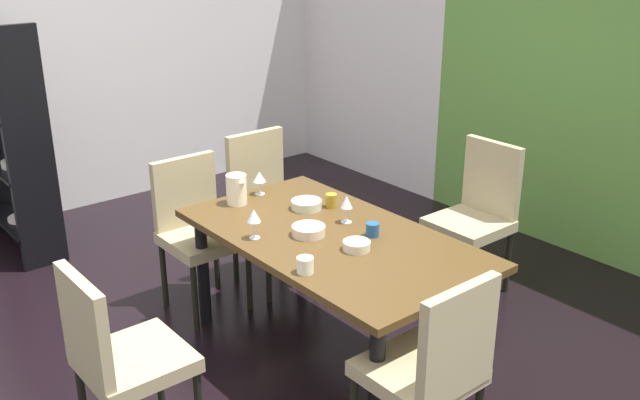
{
  "coord_description": "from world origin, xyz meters",
  "views": [
    {
      "loc": [
        2.89,
        -1.82,
        2.24
      ],
      "look_at": [
        0.12,
        0.46,
        0.85
      ],
      "focal_mm": 40.0,
      "sensor_mm": 36.0,
      "label": 1
    }
  ],
  "objects": [
    {
      "name": "ground_plane",
      "position": [
        0.0,
        0.0,
        -0.01
      ],
      "size": [
        5.7,
        5.43,
        0.02
      ],
      "primitive_type": "cube",
      "color": "black"
    },
    {
      "name": "back_panel_interior",
      "position": [
        -1.9,
        2.67,
        1.26
      ],
      "size": [
        1.89,
        0.1,
        2.52
      ],
      "primitive_type": "cube",
      "color": "silver",
      "rests_on": "ground_plane"
    },
    {
      "name": "left_interior_panel",
      "position": [
        -2.8,
        0.0,
        1.26
      ],
      "size": [
        0.1,
        5.43,
        2.52
      ],
      "primitive_type": "cube",
      "color": "silver",
      "rests_on": "ground_plane"
    },
    {
      "name": "dining_table",
      "position": [
        0.29,
        0.39,
        0.64
      ],
      "size": [
        1.67,
        0.93,
        0.72
      ],
      "color": "#50381C",
      "rests_on": "ground_plane"
    },
    {
      "name": "chair_head_far",
      "position": [
        0.27,
        1.63,
        0.54
      ],
      "size": [
        0.44,
        0.45,
        0.97
      ],
      "rotation": [
        0.0,
        0.0,
        3.14
      ],
      "color": "tan",
      "rests_on": "ground_plane"
    },
    {
      "name": "chair_left_far",
      "position": [
        -0.68,
        0.66,
        0.55
      ],
      "size": [
        0.44,
        0.44,
        1.0
      ],
      "rotation": [
        0.0,
        0.0,
        -1.57
      ],
      "color": "tan",
      "rests_on": "ground_plane"
    },
    {
      "name": "chair_head_near",
      "position": [
        0.33,
        -0.84,
        0.53
      ],
      "size": [
        0.44,
        0.44,
        0.93
      ],
      "color": "tan",
      "rests_on": "ground_plane"
    },
    {
      "name": "chair_left_near",
      "position": [
        -0.67,
        0.13,
        0.53
      ],
      "size": [
        0.44,
        0.44,
        0.93
      ],
      "rotation": [
        0.0,
        0.0,
        -1.57
      ],
      "color": "tan",
      "rests_on": "ground_plane"
    },
    {
      "name": "chair_right_near",
      "position": [
        1.25,
        0.13,
        0.53
      ],
      "size": [
        0.44,
        0.44,
        0.95
      ],
      "rotation": [
        0.0,
        0.0,
        1.57
      ],
      "color": "tan",
      "rests_on": "ground_plane"
    },
    {
      "name": "display_shelf",
      "position": [
        -2.25,
        -0.44,
        0.83
      ],
      "size": [
        0.9,
        0.31,
        1.66
      ],
      "color": "black",
      "rests_on": "ground_plane"
    },
    {
      "name": "wine_glass_south",
      "position": [
        0.21,
        0.56,
        0.84
      ],
      "size": [
        0.07,
        0.07,
        0.16
      ],
      "color": "silver",
      "rests_on": "dining_table"
    },
    {
      "name": "wine_glass_rear",
      "position": [
        0.07,
        0.06,
        0.84
      ],
      "size": [
        0.07,
        0.07,
        0.16
      ],
      "color": "silver",
      "rests_on": "dining_table"
    },
    {
      "name": "wine_glass_near_shelf",
      "position": [
        -0.44,
        0.45,
        0.83
      ],
      "size": [
        0.08,
        0.08,
        0.14
      ],
      "color": "silver",
      "rests_on": "dining_table"
    },
    {
      "name": "serving_bowl_corner",
      "position": [
        -0.08,
        0.52,
        0.75
      ],
      "size": [
        0.18,
        0.18,
        0.05
      ],
      "primitive_type": "cylinder",
      "color": "beige",
      "rests_on": "dining_table"
    },
    {
      "name": "serving_bowl_front",
      "position": [
        0.22,
        0.3,
        0.75
      ],
      "size": [
        0.18,
        0.18,
        0.05
      ],
      "primitive_type": "cylinder",
      "color": "beige",
      "rests_on": "dining_table"
    },
    {
      "name": "serving_bowl_near_window",
      "position": [
        0.51,
        0.37,
        0.75
      ],
      "size": [
        0.14,
        0.14,
        0.05
      ],
      "primitive_type": "cylinder",
      "color": "beige",
      "rests_on": "dining_table"
    },
    {
      "name": "cup_right",
      "position": [
        0.44,
        0.55,
        0.76
      ],
      "size": [
        0.07,
        0.07,
        0.07
      ],
      "primitive_type": "cylinder",
      "color": "#21528B",
      "rests_on": "dining_table"
    },
    {
      "name": "cup_west",
      "position": [
        -0.01,
        0.64,
        0.76
      ],
      "size": [
        0.07,
        0.07,
        0.08
      ],
      "primitive_type": "cylinder",
      "color": "#AA8222",
      "rests_on": "dining_table"
    },
    {
      "name": "cup_left",
      "position": [
        0.54,
        0.02,
        0.76
      ],
      "size": [
        0.08,
        0.08,
        0.08
      ],
      "primitive_type": "cylinder",
      "color": "white",
      "rests_on": "dining_table"
    },
    {
      "name": "pitcher_north",
      "position": [
        -0.4,
        0.26,
        0.81
      ],
      "size": [
        0.13,
        0.12,
        0.18
      ],
      "color": "#FDF2CF",
      "rests_on": "dining_table"
    }
  ]
}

